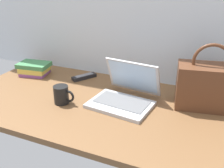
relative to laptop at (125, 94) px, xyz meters
The scene contains 6 objects.
desk 0.12m from the laptop, 147.20° to the right, with size 1.60×0.76×0.03m.
laptop is the anchor object (origin of this frame).
coffee_mug 0.33m from the laptop, 155.12° to the right, with size 0.12×0.08×0.10m.
remote_control_near 0.41m from the laptop, 150.76° to the left, with size 0.12×0.16×0.02m.
handbag 0.41m from the laptop, 17.01° to the left, with size 0.32×0.21×0.33m.
book_stack 0.70m from the laptop, 169.35° to the left, with size 0.22×0.17×0.08m.
Camera 1 is at (0.50, -1.06, 0.67)m, focal length 41.05 mm.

